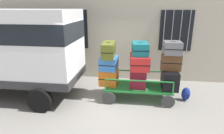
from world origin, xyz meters
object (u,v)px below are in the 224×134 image
suitcase_left_middle (109,63)px  suitcase_center_middle (171,62)px  suitcase_center_top (172,48)px  suitcase_left_bottom (109,77)px  suitcase_left_top (109,50)px  backpack (186,94)px  suitcase_midleft_middle (139,62)px  van (4,45)px  suitcase_center_bottom (170,79)px  suitcase_midleft_top (140,49)px  luggage_cart (138,88)px  suitcase_midleft_bottom (139,77)px

suitcase_left_middle → suitcase_center_middle: bearing=-0.3°
suitcase_left_middle → suitcase_center_top: suitcase_center_top is taller
suitcase_left_bottom → suitcase_left_top: (-0.00, -0.01, 0.91)m
suitcase_left_middle → backpack: bearing=0.4°
suitcase_midleft_middle → suitcase_center_middle: bearing=2.3°
suitcase_left_top → backpack: bearing=1.5°
van → suitcase_center_bottom: (5.23, 0.22, -1.00)m
van → suitcase_left_bottom: van is taller
suitcase_left_middle → suitcase_midleft_top: (0.95, -0.02, 0.50)m
suitcase_midleft_middle → suitcase_midleft_top: bearing=90.0°
luggage_cart → suitcase_midleft_bottom: bearing=-90.0°
luggage_cart → suitcase_center_middle: bearing=1.0°
suitcase_left_top → suitcase_midleft_middle: bearing=-0.0°
suitcase_left_bottom → suitcase_midleft_bottom: 0.96m
luggage_cart → suitcase_center_top: (0.95, 0.03, 1.35)m
suitcase_center_bottom → suitcase_midleft_bottom: bearing=179.2°
suitcase_center_top → backpack: bearing=1.7°
suitcase_left_bottom → suitcase_midleft_middle: size_ratio=0.68×
van → suitcase_left_middle: 3.37m
suitcase_midleft_middle → suitcase_center_top: 1.06m
suitcase_left_top → suitcase_center_top: 1.91m
suitcase_left_top → suitcase_center_middle: suitcase_left_top is taller
van → suitcase_midleft_top: size_ratio=6.36×
luggage_cart → suitcase_left_top: 1.57m
suitcase_center_top → backpack: size_ratio=1.19×
suitcase_left_bottom → suitcase_midleft_top: 1.36m
luggage_cart → backpack: 1.52m
suitcase_midleft_middle → suitcase_center_top: (0.95, 0.05, 0.45)m
backpack → suitcase_midleft_bottom: bearing=-178.1°
suitcase_center_middle → suitcase_center_top: (0.00, 0.01, 0.45)m
suitcase_left_top → suitcase_center_top: (1.91, 0.05, 0.10)m
suitcase_midleft_bottom → suitcase_center_middle: 1.09m
suitcase_left_bottom → suitcase_left_middle: bearing=90.0°
suitcase_midleft_top → suitcase_center_middle: bearing=0.5°
luggage_cart → suitcase_left_bottom: size_ratio=3.48×
suitcase_left_middle → backpack: 2.64m
van → luggage_cart: bearing=3.2°
suitcase_midleft_top → backpack: suitcase_midleft_top is taller
van → suitcase_center_top: van is taller
van → suitcase_center_bottom: bearing=2.4°
suitcase_left_bottom → suitcase_center_bottom: size_ratio=0.79×
suitcase_midleft_middle → suitcase_center_top: bearing=3.0°
luggage_cart → suitcase_center_bottom: suitcase_center_bottom is taller
suitcase_midleft_bottom → suitcase_midleft_middle: (0.00, -0.02, 0.52)m
suitcase_left_bottom → suitcase_midleft_middle: (0.95, -0.01, 0.56)m
suitcase_left_middle → suitcase_center_top: size_ratio=1.28×
suitcase_left_top → suitcase_left_bottom: bearing=90.0°
suitcase_left_top → suitcase_midleft_top: size_ratio=1.19×
luggage_cart → suitcase_left_middle: (-0.95, 0.03, 0.80)m
luggage_cart → suitcase_center_top: 1.65m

